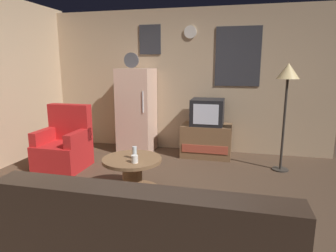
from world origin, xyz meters
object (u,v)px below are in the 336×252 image
object	(u,v)px
wine_glass	(135,153)
tv_stand	(206,140)
fridge	(137,110)
armchair	(64,146)
coffee_table	(132,176)
mug_ceramic_white	(135,159)
crt_tv	(207,112)
standing_lamp	(288,80)

from	to	relation	value
wine_glass	tv_stand	bearing A→B (deg)	69.24
fridge	armchair	xyz separation A→B (m)	(-0.79, -1.13, -0.42)
fridge	coffee_table	bearing A→B (deg)	-72.32
fridge	coffee_table	world-z (taller)	fridge
fridge	armchair	bearing A→B (deg)	-124.91
coffee_table	mug_ceramic_white	bearing A→B (deg)	-59.03
crt_tv	armchair	distance (m)	2.38
mug_ceramic_white	armchair	xyz separation A→B (m)	(-1.45, 0.82, -0.17)
coffee_table	standing_lamp	bearing A→B (deg)	35.14
fridge	crt_tv	size ratio (longest dim) A/B	3.28
wine_glass	armchair	distance (m)	1.57
fridge	mug_ceramic_white	world-z (taller)	fridge
standing_lamp	coffee_table	bearing A→B (deg)	-144.86
coffee_table	armchair	world-z (taller)	armchair
fridge	armchair	size ratio (longest dim) A/B	1.84
fridge	wine_glass	distance (m)	1.92
tv_stand	standing_lamp	distance (m)	1.65
wine_glass	crt_tv	bearing A→B (deg)	69.15
coffee_table	armchair	bearing A→B (deg)	153.81
standing_lamp	wine_glass	size ratio (longest dim) A/B	10.60
crt_tv	wine_glass	bearing A→B (deg)	-110.85
crt_tv	tv_stand	bearing A→B (deg)	161.73
crt_tv	standing_lamp	distance (m)	1.37
wine_glass	armchair	bearing A→B (deg)	154.09
tv_stand	mug_ceramic_white	world-z (taller)	tv_stand
mug_ceramic_white	fridge	bearing A→B (deg)	108.80
wine_glass	armchair	world-z (taller)	armchair
standing_lamp	armchair	world-z (taller)	standing_lamp
armchair	wine_glass	bearing A→B (deg)	-25.91
standing_lamp	coffee_table	size ratio (longest dim) A/B	2.21
fridge	standing_lamp	xyz separation A→B (m)	(2.45, -0.47, 0.60)
fridge	mug_ceramic_white	xyz separation A→B (m)	(0.66, -1.94, -0.25)
tv_stand	crt_tv	size ratio (longest dim) A/B	1.56
fridge	tv_stand	distance (m)	1.37
standing_lamp	armchair	size ratio (longest dim) A/B	1.66
crt_tv	armchair	world-z (taller)	crt_tv
fridge	mug_ceramic_white	distance (m)	2.07
armchair	tv_stand	bearing A→B (deg)	27.69
crt_tv	wine_glass	distance (m)	1.90
tv_stand	coffee_table	distance (m)	1.89
standing_lamp	fridge	bearing A→B (deg)	169.14
tv_stand	mug_ceramic_white	bearing A→B (deg)	-107.99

